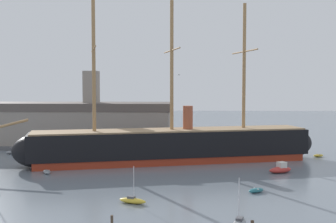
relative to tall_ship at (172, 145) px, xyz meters
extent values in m
cube|color=maroon|center=(0.00, 0.00, -2.49)|extent=(47.52, 18.56, 1.23)
cube|color=black|center=(0.00, 0.00, 0.33)|extent=(49.50, 19.33, 4.39)
ellipsoid|color=black|center=(-21.93, -5.60, -0.29)|extent=(10.23, 8.63, 5.62)
ellipsoid|color=black|center=(21.93, 5.60, -0.29)|extent=(10.23, 8.63, 5.62)
cube|color=#9E7F5B|center=(0.00, 0.00, 2.65)|extent=(48.40, 18.52, 0.26)
cylinder|color=#A37A4C|center=(-13.11, -3.35, 13.95)|extent=(0.62, 0.62, 22.85)
cylinder|color=#A37A4C|center=(-13.11, -3.35, 16.69)|extent=(3.16, 11.50, 0.25)
cylinder|color=#A37A4C|center=(0.00, 0.00, 13.95)|extent=(0.62, 0.62, 22.85)
cylinder|color=#A37A4C|center=(0.00, 0.00, 16.69)|extent=(3.16, 11.50, 0.25)
cylinder|color=#A37A4C|center=(13.11, 3.35, 13.95)|extent=(0.62, 0.62, 22.85)
cylinder|color=#A37A4C|center=(13.11, 3.35, 16.69)|extent=(3.16, 11.50, 0.25)
cylinder|color=#A37A4C|center=(-27.29, -6.97, 3.95)|extent=(7.65, 2.35, 2.34)
cylinder|color=#9E4C33|center=(2.86, 0.73, 4.72)|extent=(1.76, 1.76, 4.39)
cube|color=#4C4C51|center=(7.47, -35.36, -2.34)|extent=(0.88, 1.09, 0.38)
cylinder|color=silver|center=(7.36, -35.72, -0.36)|extent=(0.09, 0.09, 4.33)
ellipsoid|color=gold|center=(-3.88, -27.26, -2.78)|extent=(3.51, 2.11, 0.64)
cube|color=#4C4C51|center=(-4.03, -27.20, -2.42)|extent=(0.98, 0.81, 0.34)
cylinder|color=silver|center=(-3.72, -27.32, -0.65)|extent=(0.08, 0.08, 3.88)
ellipsoid|color=#236670|center=(11.37, -21.58, -2.82)|extent=(2.53, 2.15, 0.56)
cube|color=beige|center=(11.37, -21.58, -2.61)|extent=(0.66, 0.85, 0.09)
ellipsoid|color=gray|center=(-19.16, -10.62, -2.82)|extent=(2.03, 2.56, 0.56)
cube|color=beige|center=(-19.16, -10.62, -2.61)|extent=(0.87, 0.60, 0.09)
ellipsoid|color=#B22D28|center=(17.22, -8.89, -2.62)|extent=(4.41, 3.42, 0.95)
cube|color=beige|center=(17.47, -8.76, -1.86)|extent=(1.62, 1.56, 0.95)
ellipsoid|color=gray|center=(-31.91, 8.57, -2.75)|extent=(2.75, 3.16, 0.70)
cube|color=#4C4C51|center=(-32.03, 8.40, -2.20)|extent=(1.19, 1.21, 0.70)
ellipsoid|color=gold|center=(27.86, 6.68, -2.85)|extent=(2.35, 1.67, 0.51)
cube|color=#4C4C51|center=(27.86, 6.68, -2.65)|extent=(0.48, 0.82, 0.08)
ellipsoid|color=gray|center=(-2.50, 18.82, -2.60)|extent=(4.11, 4.51, 1.01)
cube|color=beige|center=(-2.68, 19.05, -1.79)|extent=(1.74, 1.77, 1.01)
cube|color=#565659|center=(-27.18, 18.96, -2.70)|extent=(57.57, 13.18, 0.80)
cube|color=gray|center=(-27.18, 18.96, 1.34)|extent=(52.33, 10.98, 7.28)
cube|color=#5B514C|center=(-27.18, 18.96, 5.84)|extent=(53.38, 11.20, 1.72)
cube|color=gray|center=(-18.23, 18.96, 10.19)|extent=(3.20, 3.20, 6.98)
ellipsoid|color=silver|center=(1.44, -17.76, 12.02)|extent=(0.32, 0.12, 0.11)
sphere|color=silver|center=(1.24, -17.75, 12.03)|extent=(0.09, 0.09, 0.09)
cube|color=#ADA89E|center=(1.43, -18.12, 12.04)|extent=(0.15, 0.61, 0.13)
cube|color=#ADA89E|center=(1.46, -17.40, 12.04)|extent=(0.15, 0.61, 0.13)
camera|label=1|loc=(1.93, -77.50, 10.75)|focal=47.06mm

